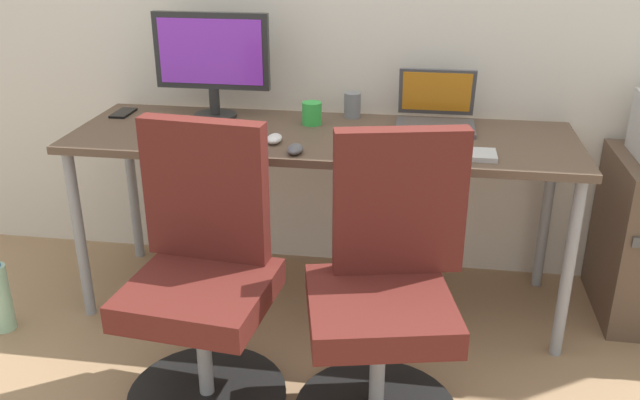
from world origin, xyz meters
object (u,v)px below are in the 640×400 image
at_px(office_chair_right, 386,296).
at_px(open_laptop, 436,113).
at_px(coffee_mug, 312,113).
at_px(desktop_monitor, 212,58).
at_px(office_chair_left, 203,282).

bearing_deg(office_chair_right, open_laptop, 80.87).
bearing_deg(coffee_mug, office_chair_right, -64.98).
height_order(desktop_monitor, open_laptop, desktop_monitor).
relative_size(office_chair_left, coffee_mug, 10.22).
relative_size(open_laptop, coffee_mug, 3.37).
bearing_deg(desktop_monitor, office_chair_right, -46.38).
distance_m(office_chair_right, desktop_monitor, 1.27).
xyz_separation_m(desktop_monitor, coffee_mug, (0.42, -0.05, -0.20)).
bearing_deg(office_chair_left, open_laptop, 48.77).
bearing_deg(office_chair_left, office_chair_right, -0.11).
bearing_deg(coffee_mug, desktop_monitor, 173.61).
xyz_separation_m(office_chair_right, open_laptop, (0.13, 0.84, 0.37)).
relative_size(desktop_monitor, open_laptop, 1.55).
relative_size(office_chair_right, open_laptop, 3.03).
height_order(office_chair_left, open_laptop, open_laptop).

